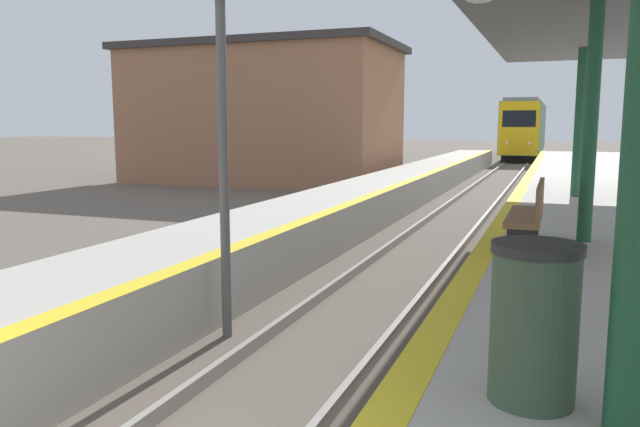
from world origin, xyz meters
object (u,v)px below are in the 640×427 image
Objects in this scene: train at (525,129)px; trash_bin at (534,323)px; signal_near at (221,53)px; bench at (530,213)px.

train is 47.24m from trash_bin.
train is at bearing 88.38° from signal_near.
signal_near is (-1.26, -44.46, 1.25)m from train.
train is 16.06× the size of trash_bin.
train reaches higher than trash_bin.
trash_bin is 0.54× the size of bench.
signal_near reaches higher than trash_bin.
signal_near is 4.67m from bench.
train is 8.74× the size of bench.
train is at bearing 92.96° from trash_bin.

